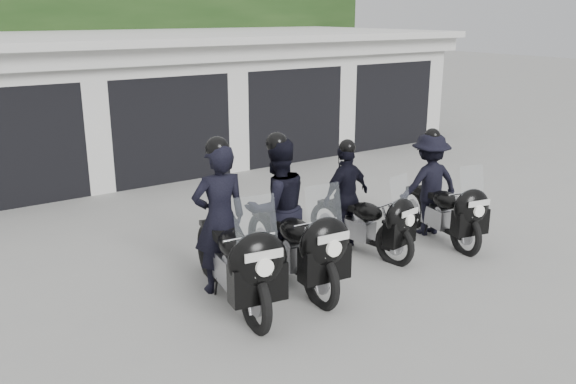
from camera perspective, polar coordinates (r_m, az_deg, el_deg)
ground at (r=8.67m, az=4.63°, el=-7.01°), size 80.00×80.00×0.00m
garage_block at (r=15.21m, az=-14.86°, el=8.31°), size 16.40×6.80×2.96m
background_vegetation at (r=19.83m, az=-19.08°, el=13.68°), size 20.00×3.90×5.80m
police_bike_a at (r=7.43m, az=-5.53°, el=-4.29°), size 0.93×2.37×2.07m
police_bike_b at (r=7.98m, az=-0.32°, el=-2.48°), size 0.97×2.33×2.02m
police_bike_c at (r=9.08m, az=6.22°, el=-1.05°), size 1.01×1.96×1.72m
police_bike_d at (r=9.84m, az=13.58°, el=0.13°), size 1.15×2.01×1.77m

